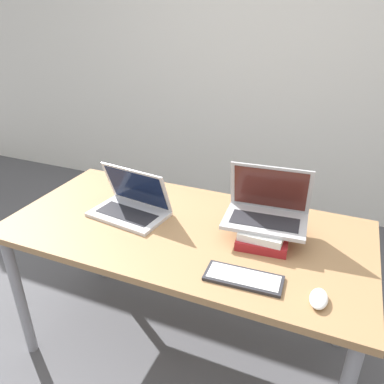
{
  "coord_description": "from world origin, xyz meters",
  "views": [
    {
      "loc": [
        0.57,
        -0.89,
        1.6
      ],
      "look_at": [
        0.04,
        0.39,
        0.91
      ],
      "focal_mm": 35.0,
      "sensor_mm": 36.0,
      "label": 1
    }
  ],
  "objects_px": {
    "wireless_keyboard": "(244,278)",
    "laptop_left": "(131,205)",
    "book_stack": "(265,231)",
    "mouse": "(319,299)",
    "laptop_on_books": "(267,210)"
  },
  "relations": [
    {
      "from": "laptop_on_books",
      "to": "wireless_keyboard",
      "type": "height_order",
      "value": "laptop_on_books"
    },
    {
      "from": "book_stack",
      "to": "wireless_keyboard",
      "type": "relative_size",
      "value": 1.04
    },
    {
      "from": "book_stack",
      "to": "laptop_on_books",
      "type": "relative_size",
      "value": 0.84
    },
    {
      "from": "wireless_keyboard",
      "to": "laptop_left",
      "type": "bearing_deg",
      "value": 157.32
    },
    {
      "from": "book_stack",
      "to": "laptop_on_books",
      "type": "bearing_deg",
      "value": 101.13
    },
    {
      "from": "laptop_left",
      "to": "mouse",
      "type": "height_order",
      "value": "laptop_left"
    },
    {
      "from": "laptop_left",
      "to": "laptop_on_books",
      "type": "bearing_deg",
      "value": 6.26
    },
    {
      "from": "book_stack",
      "to": "laptop_left",
      "type": "bearing_deg",
      "value": -176.3
    },
    {
      "from": "laptop_left",
      "to": "mouse",
      "type": "xyz_separation_m",
      "value": [
        0.87,
        -0.27,
        -0.03
      ]
    },
    {
      "from": "mouse",
      "to": "laptop_on_books",
      "type": "bearing_deg",
      "value": 127.29
    },
    {
      "from": "laptop_on_books",
      "to": "mouse",
      "type": "height_order",
      "value": "laptop_on_books"
    },
    {
      "from": "book_stack",
      "to": "mouse",
      "type": "relative_size",
      "value": 2.82
    },
    {
      "from": "laptop_on_books",
      "to": "mouse",
      "type": "relative_size",
      "value": 3.37
    },
    {
      "from": "laptop_left",
      "to": "wireless_keyboard",
      "type": "relative_size",
      "value": 1.32
    },
    {
      "from": "laptop_left",
      "to": "mouse",
      "type": "relative_size",
      "value": 3.56
    }
  ]
}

